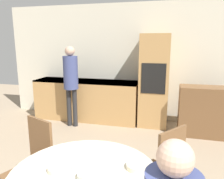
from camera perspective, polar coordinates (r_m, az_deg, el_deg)
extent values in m
cube|color=beige|center=(4.99, 5.33, 6.94)|extent=(6.05, 0.05, 2.60)
cube|color=tan|center=(5.07, -6.68, -2.73)|extent=(2.36, 0.60, 0.91)
cube|color=black|center=(4.97, -6.80, 2.19)|extent=(2.36, 0.60, 0.03)
cube|color=tan|center=(4.65, 10.95, 2.19)|extent=(0.59, 0.58, 1.92)
cube|color=black|center=(4.35, 10.75, 2.79)|extent=(0.47, 0.01, 0.60)
cube|color=brown|center=(4.51, 24.30, -5.34)|extent=(1.15, 0.45, 0.95)
cylinder|color=beige|center=(1.80, -7.20, -21.22)|extent=(1.15, 1.15, 0.03)
cube|color=brown|center=(2.54, -21.37, -19.91)|extent=(0.52, 0.52, 0.02)
cube|color=brown|center=(2.50, -18.17, -13.07)|extent=(0.36, 0.18, 0.53)
cylinder|color=brown|center=(2.75, 10.64, -22.05)|extent=(0.04, 0.04, 0.42)
cube|color=brown|center=(2.44, 11.22, -20.76)|extent=(0.56, 0.56, 0.02)
cube|color=brown|center=(2.20, 15.33, -16.45)|extent=(0.25, 0.32, 0.53)
sphere|color=tan|center=(1.23, 16.20, -16.82)|extent=(0.20, 0.20, 0.20)
cylinder|color=#262628|center=(4.73, -11.14, -4.58)|extent=(0.10, 0.10, 0.81)
cylinder|color=#262628|center=(4.68, -9.65, -4.72)|extent=(0.10, 0.10, 0.81)
cylinder|color=#3D477A|center=(4.55, -10.76, 4.35)|extent=(0.30, 0.30, 0.67)
sphere|color=tan|center=(4.51, -10.97, 9.85)|extent=(0.20, 0.20, 0.20)
cylinder|color=beige|center=(1.84, -13.50, -19.40)|extent=(0.18, 0.18, 0.04)
cylinder|color=silver|center=(1.71, -6.52, -21.46)|extent=(0.14, 0.14, 0.05)
cylinder|color=beige|center=(1.83, 6.64, -19.29)|extent=(0.18, 0.18, 0.04)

